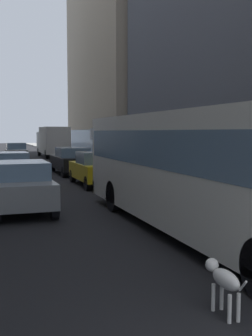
# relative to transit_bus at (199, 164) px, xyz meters

# --- Properties ---
(ground_plane) EXTENTS (120.00, 120.00, 0.00)m
(ground_plane) POSITION_rel_transit_bus_xyz_m (-1.20, 28.31, -1.78)
(ground_plane) COLOR black
(sidewalk_right) EXTENTS (2.40, 110.00, 0.15)m
(sidewalk_right) POSITION_rel_transit_bus_xyz_m (4.50, 28.31, -1.70)
(sidewalk_right) COLOR gray
(sidewalk_right) RESTS_ON ground
(transit_bus) EXTENTS (2.78, 11.53, 3.05)m
(transit_bus) POSITION_rel_transit_bus_xyz_m (0.00, 0.00, 0.00)
(transit_bus) COLOR silver
(transit_bus) RESTS_ON ground
(car_silver_sedan) EXTENTS (1.88, 4.39, 1.62)m
(car_silver_sedan) POSITION_rel_transit_bus_xyz_m (-4.00, 11.15, -0.95)
(car_silver_sedan) COLOR #B7BABF
(car_silver_sedan) RESTS_ON ground
(car_grey_wagon) EXTENTS (1.85, 4.68, 1.62)m
(car_grey_wagon) POSITION_rel_transit_bus_xyz_m (-4.00, 4.73, -0.95)
(car_grey_wagon) COLOR slate
(car_grey_wagon) RESTS_ON ground
(car_black_suv) EXTENTS (1.90, 4.79, 1.62)m
(car_black_suv) POSITION_rel_transit_bus_xyz_m (0.00, 15.81, -0.95)
(car_black_suv) COLOR black
(car_black_suv) RESTS_ON ground
(car_white_van) EXTENTS (1.71, 3.94, 1.62)m
(car_white_van) POSITION_rel_transit_bus_xyz_m (-2.40, 28.21, -0.96)
(car_white_van) COLOR silver
(car_white_van) RESTS_ON ground
(car_yellow_taxi) EXTENTS (1.84, 4.08, 1.62)m
(car_yellow_taxi) POSITION_rel_transit_bus_xyz_m (0.00, 10.02, -0.96)
(car_yellow_taxi) COLOR yellow
(car_yellow_taxi) RESTS_ON ground
(box_truck) EXTENTS (2.30, 7.50, 3.05)m
(box_truck) POSITION_rel_transit_bus_xyz_m (1.60, 33.14, -0.11)
(box_truck) COLOR silver
(box_truck) RESTS_ON ground
(dalmatian_dog) EXTENTS (0.22, 0.96, 0.72)m
(dalmatian_dog) POSITION_rel_transit_bus_xyz_m (-1.97, -4.31, -1.26)
(dalmatian_dog) COLOR white
(dalmatian_dog) RESTS_ON ground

